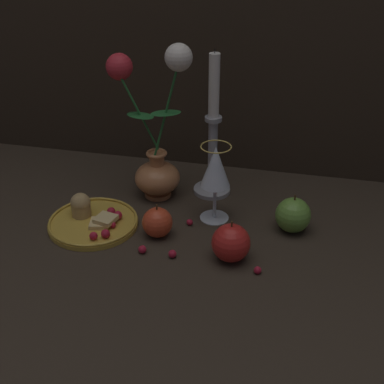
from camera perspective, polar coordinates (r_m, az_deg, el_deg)
ground_plane at (r=1.21m, az=-1.63°, el=-3.52°), size 2.40×2.40×0.00m
vase at (r=1.26m, az=-4.02°, el=5.01°), size 0.21×0.11×0.38m
plate_with_pastries at (r=1.22m, az=-10.63°, el=-2.88°), size 0.20×0.20×0.07m
wine_glass at (r=1.17m, az=2.52°, el=2.41°), size 0.07×0.07×0.18m
candlestick at (r=1.28m, az=2.24°, el=5.31°), size 0.09×0.09×0.36m
apple_beside_vase at (r=1.19m, az=10.73°, el=-2.43°), size 0.08×0.08×0.09m
apple_near_glass at (r=1.08m, az=4.17°, el=-5.44°), size 0.08×0.08×0.09m
apple_at_table_edge at (r=1.16m, az=-3.72°, el=-3.25°), size 0.07×0.07×0.08m
berry_near_plate at (r=1.20m, az=-0.25°, el=-3.25°), size 0.01×0.01×0.01m
berry_front_center at (r=1.12m, az=-5.32°, el=-6.11°), size 0.02×0.02×0.02m
berry_by_glass_stem at (r=1.10m, az=-2.11°, el=-6.62°), size 0.02×0.02×0.02m
berry_under_candlestick at (r=1.07m, az=7.01°, el=-8.28°), size 0.02×0.02×0.02m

